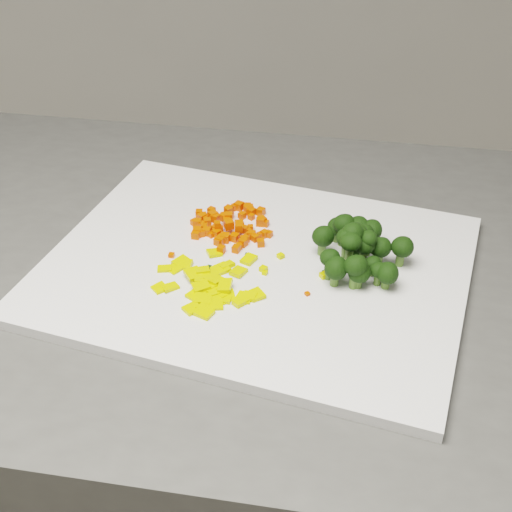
{
  "coord_description": "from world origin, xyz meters",
  "views": [
    {
      "loc": [
        0.42,
        -0.12,
        1.41
      ],
      "look_at": [
        0.44,
        0.56,
        0.92
      ],
      "focal_mm": 50.0,
      "sensor_mm": 36.0,
      "label": 1
    }
  ],
  "objects_px": {
    "pepper_pile": "(209,277)",
    "counter_block": "(226,483)",
    "cutting_board": "(256,267)",
    "broccoli_pile": "(359,243)",
    "carrot_pile": "(231,219)"
  },
  "relations": [
    {
      "from": "counter_block",
      "to": "cutting_board",
      "type": "height_order",
      "value": "cutting_board"
    },
    {
      "from": "cutting_board",
      "to": "broccoli_pile",
      "type": "distance_m",
      "value": 0.12
    },
    {
      "from": "pepper_pile",
      "to": "counter_block",
      "type": "bearing_deg",
      "value": 84.68
    },
    {
      "from": "broccoli_pile",
      "to": "counter_block",
      "type": "bearing_deg",
      "value": 165.07
    },
    {
      "from": "counter_block",
      "to": "pepper_pile",
      "type": "distance_m",
      "value": 0.48
    },
    {
      "from": "pepper_pile",
      "to": "broccoli_pile",
      "type": "bearing_deg",
      "value": 10.32
    },
    {
      "from": "carrot_pile",
      "to": "pepper_pile",
      "type": "bearing_deg",
      "value": -102.81
    },
    {
      "from": "pepper_pile",
      "to": "broccoli_pile",
      "type": "distance_m",
      "value": 0.18
    },
    {
      "from": "counter_block",
      "to": "pepper_pile",
      "type": "height_order",
      "value": "pepper_pile"
    },
    {
      "from": "cutting_board",
      "to": "pepper_pile",
      "type": "bearing_deg",
      "value": -145.93
    },
    {
      "from": "carrot_pile",
      "to": "cutting_board",
      "type": "bearing_deg",
      "value": -68.67
    },
    {
      "from": "cutting_board",
      "to": "carrot_pile",
      "type": "height_order",
      "value": "carrot_pile"
    },
    {
      "from": "counter_block",
      "to": "carrot_pile",
      "type": "distance_m",
      "value": 0.48
    },
    {
      "from": "pepper_pile",
      "to": "carrot_pile",
      "type": "bearing_deg",
      "value": 77.19
    },
    {
      "from": "counter_block",
      "to": "broccoli_pile",
      "type": "relative_size",
      "value": 7.64
    }
  ]
}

